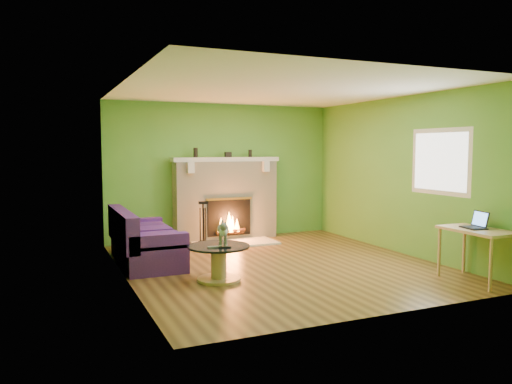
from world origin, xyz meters
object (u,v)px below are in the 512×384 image
sofa (143,242)px  coffee_table (219,260)px  desk (477,235)px  cat (223,232)px

sofa → coffee_table: size_ratio=2.23×
desk → cat: (-3.00, 1.47, 0.02)m
coffee_table → desk: desk is taller
coffee_table → desk: size_ratio=0.87×
sofa → cat: bearing=-59.0°
coffee_table → cat: (0.08, 0.05, 0.37)m
desk → sofa: bearing=143.5°
sofa → cat: (0.81, -1.35, 0.31)m
sofa → cat: sofa is taller
sofa → coffee_table: 1.58m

